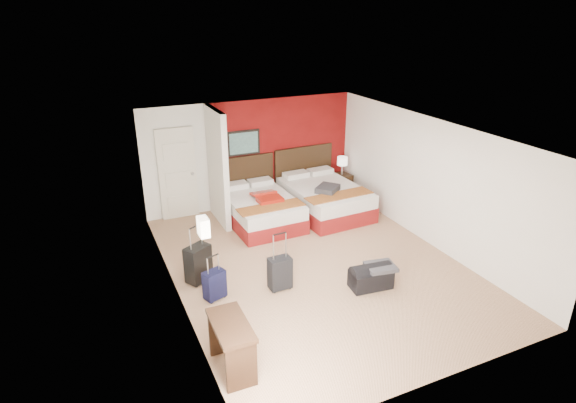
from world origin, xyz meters
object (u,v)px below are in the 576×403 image
bed_left (261,210)px  duffel_bag (371,278)px  nightstand (341,186)px  suitcase_charcoal (280,274)px  red_suitcase_open (267,197)px  desk (232,347)px  suitcase_black (198,265)px  table_lamp (342,166)px  suitcase_navy (215,286)px  bed_right (325,199)px

bed_left → duffel_bag: bearing=-78.5°
nightstand → suitcase_charcoal: size_ratio=1.05×
red_suitcase_open → suitcase_charcoal: 2.65m
red_suitcase_open → desk: size_ratio=0.83×
suitcase_black → duffel_bag: 2.95m
bed_left → suitcase_black: 2.60m
table_lamp → suitcase_navy: 5.19m
duffel_bag → desk: size_ratio=0.80×
table_lamp → duffel_bag: (-1.66, -3.81, -0.63)m
bed_left → red_suitcase_open: (0.10, -0.10, 0.34)m
bed_left → suitcase_charcoal: size_ratio=3.56×
red_suitcase_open → desk: (-2.12, -4.01, -0.27)m
bed_right → suitcase_black: (-3.41, -1.74, 0.00)m
table_lamp → suitcase_black: bearing=-150.3°
duffel_bag → desk: desk is taller
bed_right → red_suitcase_open: bearing=178.3°
table_lamp → suitcase_black: (-4.26, -2.43, -0.48)m
bed_left → desk: size_ratio=2.25×
bed_right → nightstand: 1.10m
bed_left → duffel_bag: 3.28m
bed_left → suitcase_charcoal: bearing=-106.1°
nightstand → suitcase_navy: nightstand is taller
bed_right → suitcase_black: suitcase_black is taller
table_lamp → bed_right: bearing=-140.9°
suitcase_charcoal → suitcase_navy: (-1.08, 0.17, -0.04)m
desk → duffel_bag: bearing=19.7°
suitcase_charcoal → suitcase_navy: size_ratio=1.16×
suitcase_charcoal → desk: (-1.34, -1.51, 0.09)m
table_lamp → suitcase_black: size_ratio=0.70×
bed_right → suitcase_navy: bearing=-147.3°
bed_right → suitcase_charcoal: bed_right is taller
bed_left → bed_right: bearing=-4.1°
nightstand → red_suitcase_open: bearing=-170.5°
table_lamp → duffel_bag: table_lamp is taller
nightstand → suitcase_charcoal: bearing=-141.6°
table_lamp → duffel_bag: size_ratio=0.65×
red_suitcase_open → suitcase_black: red_suitcase_open is taller
nightstand → suitcase_navy: 5.16m
bed_left → desk: 4.58m
nightstand → suitcase_charcoal: nightstand is taller
nightstand → bed_left: bearing=-173.4°
desk → table_lamp: bearing=48.2°
bed_right → suitcase_charcoal: bearing=-134.2°
suitcase_black → desk: size_ratio=0.73×
red_suitcase_open → duffel_bag: red_suitcase_open is taller
bed_left → nightstand: (2.40, 0.62, -0.01)m
nightstand → table_lamp: 0.52m
table_lamp → desk: table_lamp is taller
bed_right → duffel_bag: bed_right is taller
red_suitcase_open → suitcase_navy: 3.01m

